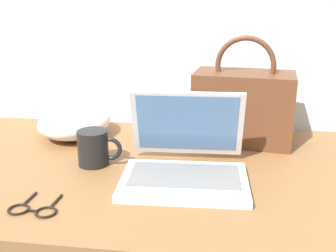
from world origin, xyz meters
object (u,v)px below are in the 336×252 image
object	(u,v)px
laptop	(185,160)
eyeglasses	(33,210)
handbag	(243,106)
cushion	(75,122)
coffee_mug	(94,147)

from	to	relation	value
laptop	eyeglasses	world-z (taller)	laptop
eyeglasses	handbag	distance (m)	0.69
cushion	handbag	bearing A→B (deg)	2.42
laptop	cushion	distance (m)	0.47
eyeglasses	handbag	bearing A→B (deg)	47.98
coffee_mug	eyeglasses	size ratio (longest dim) A/B	1.08
laptop	cushion	world-z (taller)	laptop
laptop	cushion	bearing A→B (deg)	145.82
laptop	coffee_mug	xyz separation A→B (m)	(-0.25, 0.05, 0.00)
coffee_mug	handbag	bearing A→B (deg)	30.81
eyeglasses	coffee_mug	bearing A→B (deg)	78.29
coffee_mug	handbag	world-z (taller)	handbag
laptop	cushion	size ratio (longest dim) A/B	1.22
laptop	cushion	xyz separation A→B (m)	(-0.39, 0.26, 0.00)
handbag	cushion	bearing A→B (deg)	-177.58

